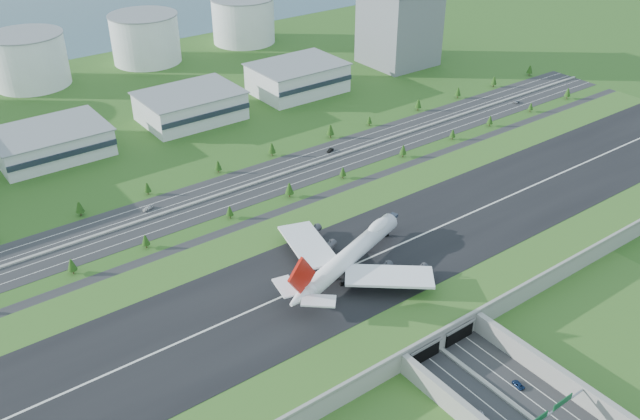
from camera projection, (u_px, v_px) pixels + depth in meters
ground at (353, 282)px, 274.72m from camera, size 1200.00×1200.00×0.00m
airfield_deck at (353, 274)px, 272.56m from camera, size 520.00×100.00×9.20m
sign_gantry_near at (549, 415)px, 205.43m from camera, size 38.70×0.70×9.80m
north_expressway at (234, 190)px, 340.41m from camera, size 560.00×36.00×0.12m
tree_row at (259, 172)px, 348.17m from camera, size 505.04×48.53×8.43m
hangar_mid_a at (51, 143)px, 371.67m from camera, size 58.00×42.00×15.00m
hangar_mid_b at (190, 106)px, 414.59m from camera, size 58.00×42.00×17.00m
hangar_mid_c at (297, 78)px, 454.95m from camera, size 58.00×42.00×19.00m
office_tower at (399, 27)px, 497.76m from camera, size 46.00×46.00×55.00m
fuel_tank_b at (29, 60)px, 462.35m from camera, size 50.00×50.00×35.00m
fuel_tank_c at (145, 39)px, 505.78m from camera, size 50.00×50.00×35.00m
fuel_tank_d at (243, 21)px, 549.21m from camera, size 50.00×50.00×35.00m
bay_water at (17, 23)px, 606.74m from camera, size 1200.00×260.00×0.06m
boeing_747 at (350, 255)px, 264.92m from camera, size 74.83×69.58×24.01m
car_0 at (482, 415)px, 213.20m from camera, size 3.07×4.24×1.34m
car_2 at (518, 385)px, 224.60m from camera, size 3.08×5.12×1.33m
car_5 at (330, 150)px, 378.57m from camera, size 5.29×3.50×1.65m
car_6 at (517, 102)px, 441.46m from camera, size 5.91×4.40×1.49m
car_7 at (148, 208)px, 323.62m from camera, size 6.23×3.99×1.68m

